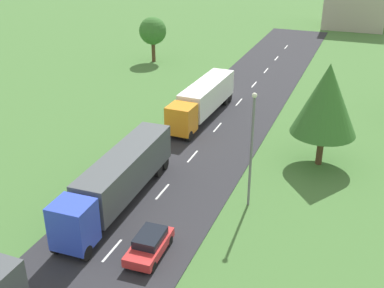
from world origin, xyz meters
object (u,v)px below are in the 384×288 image
truck_third (203,99)px  distant_building (357,0)px  lamppost_second (252,145)px  car_third (150,244)px  tree_maple (326,99)px  tree_pine (153,31)px  truck_second (119,178)px

truck_third → distant_building: (11.22, 53.57, 2.93)m
lamppost_second → truck_third: bearing=121.3°
car_third → lamppost_second: lamppost_second is taller
lamppost_second → distant_building: 68.30m
tree_maple → distant_building: bearing=91.5°
distant_building → tree_pine: bearing=-125.3°
distant_building → truck_third: bearing=-101.8°
truck_second → car_third: (4.63, -4.62, -1.33)m
car_third → distant_building: distant_building is taller
truck_third → lamppost_second: bearing=-58.7°
lamppost_second → tree_maple: 9.38m
tree_maple → tree_pine: 36.13m
tree_pine → car_third: bearing=-64.9°
distant_building → lamppost_second: bearing=-91.9°
truck_third → lamppost_second: size_ratio=1.51×
truck_second → tree_maple: (12.74, 11.71, 3.68)m
truck_third → tree_pine: tree_pine is taller
truck_third → car_third: bearing=-78.2°
tree_maple → car_third: bearing=-116.4°
truck_second → distant_building: distant_building is taller
lamppost_second → tree_pine: lamppost_second is taller
truck_third → tree_pine: bearing=128.5°
truck_third → tree_pine: size_ratio=2.04×
tree_maple → distant_building: 59.82m
distant_building → car_third: bearing=-94.9°
car_third → tree_maple: bearing=63.6°
truck_second → tree_pine: size_ratio=2.18×
car_third → tree_maple: (8.11, 16.33, 5.01)m
lamppost_second → tree_pine: size_ratio=1.35×
distant_building → tree_maple: bearing=-88.5°
car_third → tree_maple: tree_maple is taller
truck_third → tree_pine: 22.82m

